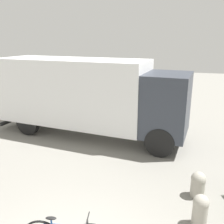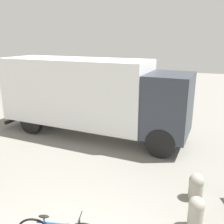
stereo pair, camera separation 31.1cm
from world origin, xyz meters
name	(u,v)px [view 1 (the left image)]	position (x,y,z in m)	size (l,w,h in m)	color
delivery_truck	(87,94)	(-2.05, 6.66, 1.87)	(8.52, 3.12, 3.35)	white
bollard_near_bench	(200,209)	(2.45, 1.97, 0.42)	(0.36, 0.36, 0.79)	#9E998C
bollard_far_bench	(198,184)	(2.46, 3.13, 0.38)	(0.40, 0.40, 0.72)	#9E998C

